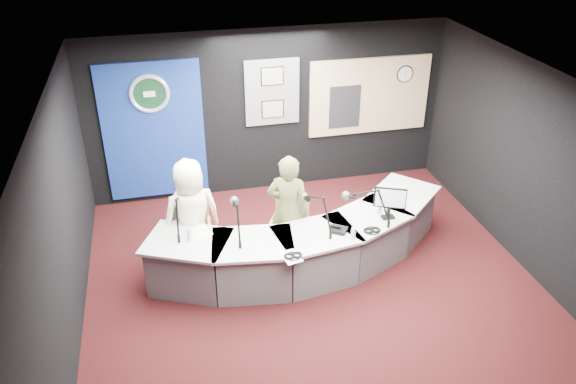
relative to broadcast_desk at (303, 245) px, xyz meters
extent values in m
plane|color=black|center=(0.05, -0.55, -0.38)|extent=(6.00, 6.00, 0.00)
cube|color=silver|center=(0.05, -0.55, 2.42)|extent=(6.00, 6.00, 0.02)
cube|color=black|center=(0.05, 2.45, 1.02)|extent=(6.00, 0.02, 2.80)
cube|color=black|center=(-2.95, -0.55, 1.02)|extent=(0.02, 6.00, 2.80)
cube|color=black|center=(3.05, -0.55, 1.02)|extent=(0.02, 6.00, 2.80)
cube|color=navy|center=(-1.85, 2.42, 0.88)|extent=(1.60, 0.05, 2.30)
torus|color=silver|center=(-1.85, 2.38, 1.52)|extent=(0.63, 0.07, 0.63)
cylinder|color=#0D3119|center=(-1.85, 2.38, 1.52)|extent=(0.48, 0.01, 0.48)
cube|color=slate|center=(0.10, 2.42, 1.38)|extent=(0.90, 0.04, 1.10)
cube|color=gray|center=(0.10, 2.39, 1.65)|extent=(0.34, 0.02, 0.27)
cube|color=gray|center=(0.10, 2.39, 1.09)|extent=(0.34, 0.02, 0.27)
cube|color=tan|center=(1.80, 2.42, 1.18)|extent=(2.12, 0.06, 1.32)
cube|color=#D1B084|center=(1.80, 2.41, 1.18)|extent=(2.00, 0.02, 1.20)
cube|color=black|center=(1.35, 2.39, 1.03)|extent=(0.55, 0.02, 0.75)
cylinder|color=white|center=(2.40, 2.39, 1.52)|extent=(0.28, 0.01, 0.28)
cube|color=#686358|center=(-1.49, 0.67, 0.24)|extent=(0.50, 0.12, 0.70)
imported|color=#FFFBCB|center=(-1.46, 0.42, 0.44)|extent=(0.89, 0.67, 1.63)
imported|color=#505D30|center=(-0.15, 0.21, 0.45)|extent=(0.72, 0.62, 1.66)
cube|color=black|center=(1.16, -0.16, 0.70)|extent=(0.39, 0.19, 0.28)
cube|color=black|center=(0.40, -0.34, 0.40)|extent=(0.27, 0.26, 0.05)
torus|color=black|center=(0.83, -0.43, 0.39)|extent=(0.22, 0.22, 0.04)
torus|color=black|center=(-0.32, -0.75, 0.39)|extent=(0.21, 0.21, 0.04)
cube|color=white|center=(-1.36, 0.09, 0.38)|extent=(0.29, 0.34, 0.00)
cube|color=white|center=(-0.35, -0.75, 0.38)|extent=(0.26, 0.33, 0.00)
camera|label=1|loc=(-1.73, -6.40, 4.56)|focal=36.00mm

